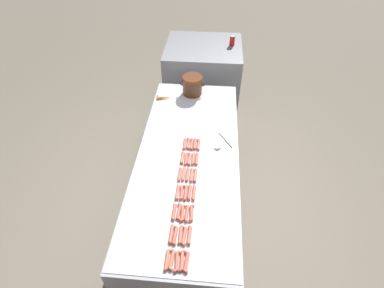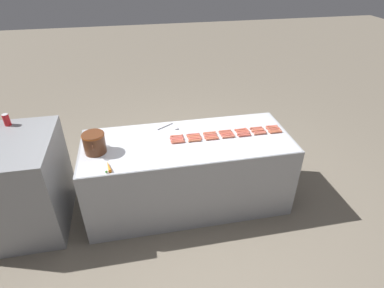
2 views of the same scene
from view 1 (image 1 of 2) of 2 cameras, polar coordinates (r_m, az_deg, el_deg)
name	(u,v)px [view 1 (image 1 of 2)]	position (r m, az deg, el deg)	size (l,w,h in m)	color
ground_plane	(189,207)	(3.26, -0.64, -12.39)	(20.00, 20.00, 0.00)	#756B5B
griddle_counter	(188,183)	(2.91, -0.71, -7.70)	(0.90, 2.23, 0.86)	#9EA0A5
back_cabinet	(203,80)	(4.20, 2.12, 12.41)	(0.99, 0.87, 1.03)	gray
hot_dog_0	(167,260)	(2.03, -4.94, -21.75)	(0.03, 0.15, 0.02)	#CB6647
hot_dog_1	(171,234)	(2.11, -4.11, -17.25)	(0.03, 0.15, 0.02)	#C0634C
hot_dog_2	(174,212)	(2.20, -3.56, -13.17)	(0.03, 0.15, 0.02)	#CA594A
hot_dog_3	(178,192)	(2.30, -2.87, -9.42)	(0.03, 0.15, 0.02)	#CA684F
hot_dog_4	(180,174)	(2.41, -2.44, -5.97)	(0.03, 0.15, 0.02)	#CC6148
hot_dog_5	(182,158)	(2.53, -1.91, -2.70)	(0.03, 0.15, 0.02)	#C36847
hot_dog_6	(185,144)	(2.65, -1.45, 0.07)	(0.03, 0.15, 0.02)	#C75F48
hot_dog_7	(172,260)	(2.03, -4.00, -21.76)	(0.03, 0.15, 0.02)	#C4674A
hot_dog_8	(175,235)	(2.10, -3.35, -17.51)	(0.03, 0.15, 0.02)	#C15C4E
hot_dog_9	(179,211)	(2.20, -2.60, -13.13)	(0.03, 0.15, 0.02)	#C15D4F
hot_dog_10	(182,192)	(2.29, -2.04, -9.49)	(0.03, 0.15, 0.02)	#C15A4E
hot_dog_11	(184,174)	(2.41, -1.67, -5.91)	(0.03, 0.15, 0.02)	#CD674D
hot_dog_12	(186,159)	(2.52, -1.19, -2.93)	(0.03, 0.15, 0.02)	#CA5A4A
hot_dog_13	(188,144)	(2.65, -0.76, 0.10)	(0.03, 0.15, 0.02)	#C86451
hot_dog_14	(177,261)	(2.02, -3.00, -22.08)	(0.03, 0.15, 0.02)	#C25D4B
hot_dog_15	(181,234)	(2.10, -2.26, -17.35)	(0.03, 0.15, 0.02)	#CD674A
hot_dog_16	(183,213)	(2.19, -1.88, -13.44)	(0.03, 0.15, 0.02)	#C75B49
hot_dog_17	(186,193)	(2.29, -1.26, -9.56)	(0.03, 0.15, 0.02)	#CC5E48
hot_dog_18	(187,174)	(2.40, -0.92, -6.01)	(0.03, 0.15, 0.02)	#CB5C4E
hot_dog_19	(189,159)	(2.52, -0.50, -2.95)	(0.03, 0.15, 0.02)	#C9674D
hot_dog_20	(192,144)	(2.65, -0.06, -0.04)	(0.03, 0.15, 0.02)	#C85B50
hot_dog_21	(182,260)	(2.02, -1.98, -21.94)	(0.03, 0.15, 0.02)	#C3644C
hot_dog_22	(184,236)	(2.10, -1.52, -17.64)	(0.03, 0.15, 0.02)	#C2614F
hot_dog_23	(187,213)	(2.19, -1.01, -13.50)	(0.03, 0.15, 0.02)	#CB614A
hot_dog_24	(190,192)	(2.29, -0.49, -9.50)	(0.03, 0.15, 0.02)	#C25C49
hot_dog_25	(191,175)	(2.40, -0.10, -6.11)	(0.03, 0.15, 0.02)	#C1654F
hot_dog_26	(193,159)	(2.52, 0.26, -2.91)	(0.03, 0.15, 0.02)	#CC6448
hot_dog_27	(195,144)	(2.65, 0.58, 0.03)	(0.03, 0.15, 0.02)	#C05C50
hot_dog_28	(187,262)	(2.02, -1.08, -22.19)	(0.03, 0.15, 0.02)	#CB5D49
hot_dog_29	(189,235)	(2.10, -0.53, -17.49)	(0.03, 0.15, 0.02)	#BF5F4A
hot_dog_30	(192,213)	(2.19, -0.09, -13.41)	(0.03, 0.15, 0.02)	#CB5B47
hot_dog_31	(194,193)	(2.29, 0.37, -9.57)	(0.03, 0.15, 0.02)	#C3614C
hot_dog_32	(195,175)	(2.40, 0.66, -6.17)	(0.03, 0.15, 0.02)	#CD684E
hot_dog_33	(197,159)	(2.52, 0.95, -2.96)	(0.03, 0.15, 0.02)	#C05B51
hot_dog_34	(198,144)	(2.65, 1.27, -0.09)	(0.03, 0.15, 0.02)	#C6604B
bean_pot	(192,84)	(3.24, 0.06, 11.66)	(0.28, 0.22, 0.21)	#562D19
serving_spoon	(220,145)	(2.66, 5.60, -0.15)	(0.18, 0.25, 0.02)	#B7B7BC
carrot	(164,97)	(3.23, -5.47, 9.12)	(0.18, 0.06, 0.03)	orange
soda_can	(232,41)	(3.97, 7.91, 19.49)	(0.07, 0.07, 0.12)	red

